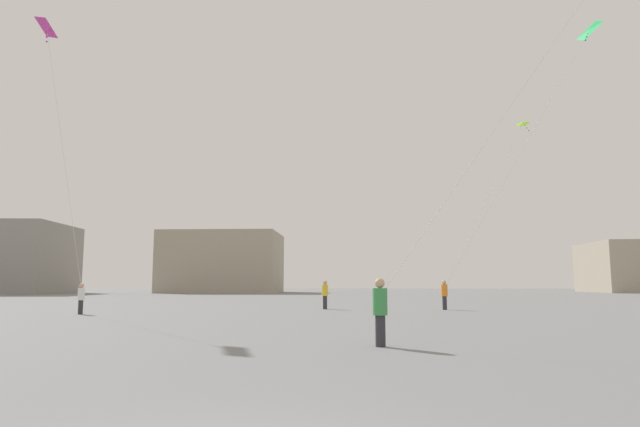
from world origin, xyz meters
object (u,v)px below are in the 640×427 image
Objects in this scene: person_in_white at (81,297)px; kite_emerald_delta at (585,37)px; person_in_green at (380,309)px; person_in_orange at (444,294)px; kite_magenta_delta at (47,31)px; building_centre_hall at (223,263)px; person_in_yellow at (325,293)px; kite_lime_diamond at (522,126)px.

kite_emerald_delta is (26.81, -0.60, 13.73)m from person_in_white.
kite_emerald_delta reaches higher than person_in_green.
person_in_orange is 0.12× the size of kite_magenta_delta.
person_in_orange is at bearing -65.30° from building_centre_hall.
building_centre_hall is at bearing 86.69° from person_in_yellow.
person_in_white is at bearing 4.51° from person_in_green.
person_in_orange is 1.12× the size of person_in_white.
person_in_white is at bearing -163.62° from kite_lime_diamond.
person_in_orange reaches higher than person_in_yellow.
kite_lime_diamond is (11.19, 21.71, 11.18)m from person_in_green.
kite_lime_diamond reaches higher than person_in_green.
person_in_white is 20.44m from person_in_green.
person_in_white is at bearing -175.95° from person_in_yellow.
kite_magenta_delta is at bearing -86.61° from building_centre_hall.
person_in_yellow is (-7.40, 0.53, -0.00)m from person_in_orange.
person_in_yellow is 20.72m from kite_emerald_delta.
building_centre_hall is at bearing 97.67° from person_in_white.
building_centre_hall is at bearing 117.46° from kite_emerald_delta.
person_in_green is 26.86m from kite_lime_diamond.
kite_emerald_delta reaches higher than person_in_yellow.
person_in_white is 29.37m from kite_lime_diamond.
kite_lime_diamond is at bearing 18.45° from person_in_white.
person_in_orange is at bearing 15.59° from kite_magenta_delta.
building_centre_hall is at bearing 93.39° from kite_magenta_delta.
kite_magenta_delta reaches higher than person_in_green.
person_in_green is (2.09, -20.22, -0.01)m from person_in_yellow.
kite_lime_diamond is (-0.79, 8.25, -2.46)m from kite_emerald_delta.
person_in_green is at bearing -74.73° from building_centre_hall.
person_in_white is (-20.16, -5.64, -0.10)m from person_in_orange.
person_in_white is (-12.75, -6.17, -0.10)m from person_in_yellow.
kite_lime_diamond is at bearing 95.47° from kite_emerald_delta.
person_in_white is 0.09× the size of building_centre_hall.
kite_emerald_delta is (6.66, -6.23, 13.62)m from person_in_orange.
person_in_green is at bearing -41.39° from person_in_white.
building_centre_hall is at bearing 120.24° from kite_lime_diamond.
person_in_white is 63.30m from building_centre_hall.
person_in_yellow is 14.17m from person_in_white.
kite_emerald_delta reaches higher than kite_lime_diamond.
kite_magenta_delta is 29.80m from kite_lime_diamond.
person_in_orange is 20.93m from person_in_white.
person_in_green is 26.21m from kite_magenta_delta.
person_in_orange reaches higher than person_in_green.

